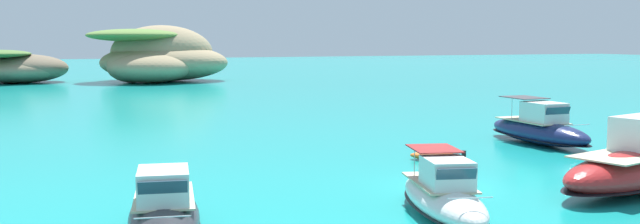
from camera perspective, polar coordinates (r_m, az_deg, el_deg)
ground_plane at (r=29.13m, az=10.45°, el=-6.14°), size 400.00×400.00×0.00m
islet_large at (r=103.36m, az=-13.25°, el=4.38°), size 22.88×21.76×8.13m
islet_small at (r=105.31m, az=-23.74°, el=3.24°), size 18.77×15.72×4.64m
motorboat_charcoal at (r=22.13m, az=-12.73°, el=-8.14°), size 3.43×7.62×2.17m
motorboat_navy at (r=42.30m, az=17.62°, el=-1.39°), size 2.70×8.42×2.62m
motorboat_white at (r=24.32m, az=10.16°, el=-6.87°), size 3.79×7.30×2.20m
dinghy_tender at (r=35.30m, az=9.54°, el=-3.61°), size 2.68×2.54×0.58m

